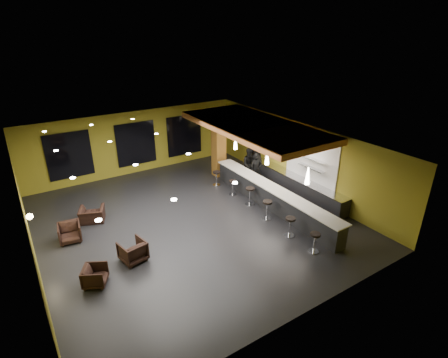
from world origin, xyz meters
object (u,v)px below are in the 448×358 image
pendant_0 (308,176)px  staff_c (256,162)px  pendant_2 (235,142)px  bar_stool_4 (233,186)px  pendant_1 (267,157)px  armchair_a (95,276)px  armchair_b (133,251)px  staff_a (256,169)px  bar_stool_5 (216,176)px  bar_stool_3 (250,194)px  armchair_c (70,233)px  column (219,145)px  bar_counter (272,198)px  prep_counter (296,186)px  bar_stool_1 (290,224)px  armchair_d (92,215)px  bar_stool_2 (267,208)px  staff_b (250,165)px  bar_stool_0 (315,240)px

pendant_0 → staff_c: bearing=74.1°
pendant_2 → bar_stool_4: size_ratio=0.91×
pendant_1 → pendant_2: (0.00, 2.50, 0.00)m
armchair_a → armchair_b: armchair_b is taller
staff_a → bar_stool_5: size_ratio=2.22×
armchair_a → bar_stool_3: 7.70m
pendant_0 → staff_a: (0.94, 4.44, -1.48)m
pendant_2 → armchair_c: 8.61m
staff_a → pendant_2: bearing=170.8°
column → pendant_1: bearing=-90.0°
staff_a → bar_counter: bearing=-89.8°
pendant_2 → bar_stool_5: (-0.84, 0.50, -1.85)m
staff_c → armchair_a: bearing=-156.1°
prep_counter → bar_counter: bearing=-166.0°
bar_stool_1 → armchair_a: bearing=170.0°
armchair_d → bar_stool_2: (6.45, -3.86, 0.22)m
staff_a → bar_stool_2: staff_a is taller
column → bar_stool_3: (-0.65, -3.79, -1.20)m
prep_counter → armchair_d: prep_counter is taller
pendant_1 → bar_stool_3: (-0.65, 0.31, -1.80)m
staff_a → bar_stool_5: 2.10m
armchair_a → staff_b: bearing=-38.2°
staff_a → armchair_b: 8.14m
bar_stool_3 → bar_stool_4: bearing=94.0°
bar_stool_0 → bar_counter: bearing=76.0°
bar_stool_1 → bar_stool_4: (0.15, 4.28, -0.03)m
bar_stool_3 → staff_a: bearing=45.5°
bar_stool_2 → armchair_c: bearing=159.5°
armchair_a → staff_a: bearing=-41.4°
staff_b → armchair_a: size_ratio=2.49×
bar_stool_0 → pendant_0: bearing=59.5°
armchair_c → bar_stool_5: (7.51, 1.32, 0.12)m
staff_c → armchair_d: 8.75m
bar_counter → armchair_a: bar_counter is taller
bar_counter → staff_a: bearing=68.9°
bar_counter → staff_a: staff_a is taller
pendant_1 → armchair_a: pendant_1 is taller
pendant_2 → armchair_b: pendant_2 is taller
armchair_c → bar_stool_1: bar_stool_1 is taller
armchair_c → bar_stool_2: (7.54, -2.82, 0.17)m
armchair_a → bar_stool_5: (7.33, 4.40, 0.16)m
pendant_1 → bar_stool_0: bearing=-102.3°
staff_b → column: bearing=146.8°
bar_counter → bar_stool_4: bearing=109.4°
staff_c → bar_stool_4: (-2.22, -1.07, -0.43)m
bar_stool_1 → bar_stool_5: (0.06, 5.68, -0.03)m
bar_counter → bar_stool_2: size_ratio=9.30×
armchair_c → bar_stool_4: bearing=7.2°
pendant_1 → bar_stool_3: 1.94m
prep_counter → column: (-2.00, 4.10, 1.32)m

